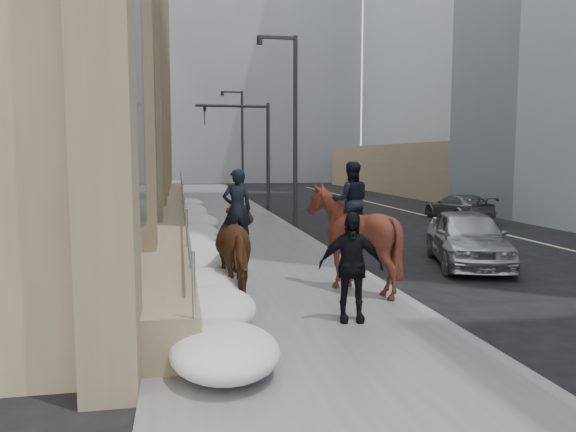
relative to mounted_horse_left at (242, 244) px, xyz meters
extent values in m
plane|color=black|center=(0.68, -2.38, -1.18)|extent=(140.00, 140.00, 0.00)
cube|color=#57575A|center=(0.68, 7.62, -1.12)|extent=(5.00, 80.00, 0.12)
cube|color=slate|center=(3.30, 7.62, -1.12)|extent=(0.24, 80.00, 0.12)
cube|color=#BFB78C|center=(11.18, 7.62, -1.17)|extent=(0.15, 70.00, 0.01)
cube|color=#837556|center=(-4.62, 17.62, 7.82)|extent=(5.00, 44.00, 18.00)
cube|color=#7D6F50|center=(-1.57, 17.62, -0.73)|extent=(1.10, 44.00, 0.90)
cylinder|color=silver|center=(-1.12, 17.62, 0.17)|extent=(0.06, 42.00, 0.06)
cube|color=#7D6F50|center=(-2.17, 7.62, 6.92)|extent=(0.70, 1.20, 16.20)
cube|color=black|center=(-2.02, 10.62, 2.82)|extent=(0.20, 2.20, 4.50)
cube|color=slate|center=(4.68, 57.62, 12.82)|extent=(30.00, 12.00, 28.00)
cube|color=gray|center=(-5.32, 69.62, 8.82)|extent=(24.00, 12.00, 20.00)
cylinder|color=#2D2D30|center=(3.58, 11.62, 2.82)|extent=(0.18, 0.18, 8.00)
cube|color=#2D2D30|center=(2.78, 11.62, 6.72)|extent=(1.60, 0.15, 0.12)
cylinder|color=#2D2D30|center=(2.08, 11.62, 6.57)|extent=(0.24, 0.24, 0.30)
cylinder|color=#2D2D30|center=(3.58, 31.62, 2.82)|extent=(0.18, 0.18, 8.00)
cube|color=#2D2D30|center=(2.78, 31.62, 6.72)|extent=(1.60, 0.15, 0.12)
cylinder|color=#2D2D30|center=(2.08, 31.62, 6.57)|extent=(0.24, 0.24, 0.30)
cylinder|color=#2D2D30|center=(3.68, 19.62, 1.82)|extent=(0.20, 0.20, 6.00)
cylinder|color=#2D2D30|center=(1.68, 19.62, 4.62)|extent=(4.00, 0.16, 0.16)
imported|color=black|center=(0.18, 19.62, 4.12)|extent=(0.18, 0.22, 1.10)
ellipsoid|color=silver|center=(-0.77, -2.38, -0.72)|extent=(1.50, 2.10, 0.68)
ellipsoid|color=silver|center=(-0.72, 1.62, -0.70)|extent=(1.60, 2.20, 0.72)
ellipsoid|color=silver|center=(-0.82, 5.62, -0.74)|extent=(1.40, 2.00, 0.64)
ellipsoid|color=silver|center=(-0.67, 9.62, -0.68)|extent=(1.70, 2.30, 0.76)
ellipsoid|color=silver|center=(-0.77, 13.62, -0.73)|extent=(1.50, 2.10, 0.66)
imported|color=#432714|center=(0.00, -0.01, -0.07)|extent=(1.33, 2.45, 1.98)
imported|color=black|center=(0.00, 0.14, 0.73)|extent=(0.67, 0.48, 1.72)
imported|color=#401B12|center=(2.39, -0.15, 0.10)|extent=(2.19, 2.38, 2.31)
imported|color=black|center=(2.39, 0.00, 0.89)|extent=(0.94, 0.79, 1.72)
imported|color=black|center=(1.67, -2.38, -0.08)|extent=(1.21, 0.67, 1.95)
imported|color=#A8AAB0|center=(6.59, 2.48, -0.39)|extent=(3.11, 4.94, 1.57)
imported|color=#575A5F|center=(11.86, 12.96, -0.56)|extent=(2.03, 4.36, 1.23)
camera|label=1|loc=(-1.28, -11.73, 1.86)|focal=35.00mm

